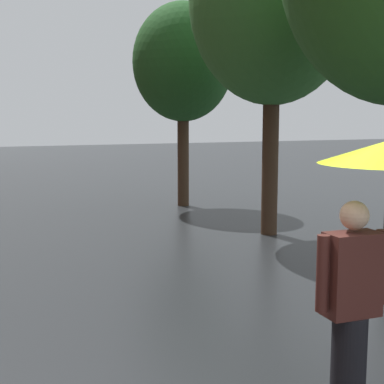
# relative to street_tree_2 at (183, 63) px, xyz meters

# --- Properties ---
(street_tree_2) EXTENTS (2.48, 2.48, 5.01)m
(street_tree_2) POSITION_rel_street_tree_2_xyz_m (0.00, 0.00, 0.00)
(street_tree_2) COLOR #473323
(street_tree_2) RESTS_ON ground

